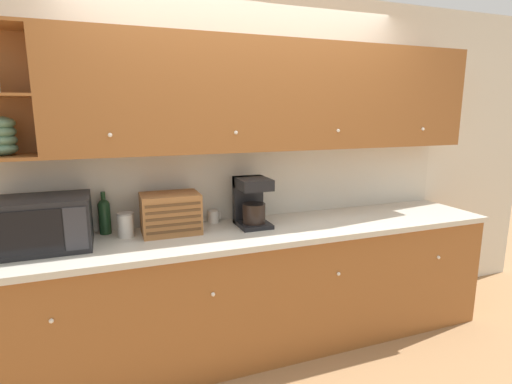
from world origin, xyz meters
TOP-DOWN VIEW (x-y plane):
  - ground_plane at (0.00, 0.00)m, footprint 24.00×24.00m
  - wall_back at (0.00, 0.03)m, footprint 5.96×0.06m
  - counter_unit at (0.00, -0.33)m, footprint 3.58×0.69m
  - backsplash_panel at (0.00, -0.01)m, footprint 3.56×0.01m
  - upper_cabinets at (0.16, -0.16)m, footprint 3.56×0.35m
  - microwave at (-1.39, -0.27)m, footprint 0.56×0.39m
  - wine_bottle at (-1.04, -0.08)m, footprint 0.08×0.08m
  - storage_canister at (-0.91, -0.21)m, footprint 0.11×0.11m
  - bread_box at (-0.62, -0.22)m, footprint 0.39×0.27m
  - mug at (-0.27, -0.06)m, footprint 0.09×0.08m
  - coffee_maker at (-0.04, -0.23)m, footprint 0.22×0.28m

SIDE VIEW (x-z plane):
  - ground_plane at x=0.00m, z-range 0.00..0.00m
  - counter_unit at x=0.00m, z-range 0.00..0.91m
  - mug at x=-0.27m, z-range 0.91..1.00m
  - storage_canister at x=-0.91m, z-range 0.91..1.07m
  - wine_bottle at x=-1.04m, z-range 0.89..1.18m
  - bread_box at x=-0.62m, z-range 0.91..1.18m
  - microwave at x=-1.39m, z-range 0.91..1.22m
  - coffee_maker at x=-0.04m, z-range 0.91..1.26m
  - backsplash_panel at x=0.00m, z-range 0.91..1.45m
  - wall_back at x=0.00m, z-range 0.00..2.60m
  - upper_cabinets at x=0.16m, z-range 1.45..2.21m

